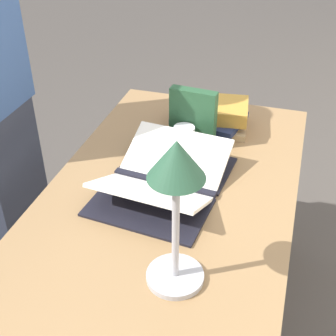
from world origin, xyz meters
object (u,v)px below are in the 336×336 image
book_standing_upright (193,118)px  reading_lamp (176,186)px  book_stack_tall (209,115)px  open_book (164,178)px  coffee_mug (184,139)px

book_standing_upright → reading_lamp: reading_lamp is taller
book_stack_tall → reading_lamp: size_ratio=0.76×
open_book → book_standing_upright: bearing=-178.8°
open_book → reading_lamp: size_ratio=1.24×
open_book → book_stack_tall: book_stack_tall is taller
coffee_mug → reading_lamp: bearing=12.9°
book_stack_tall → reading_lamp: reading_lamp is taller
reading_lamp → book_stack_tall: bearing=-173.6°
book_standing_upright → book_stack_tall: bearing=172.5°
open_book → coffee_mug: (-0.22, 0.01, 0.02)m
book_standing_upright → reading_lamp: (0.65, 0.12, 0.19)m
open_book → book_standing_upright: size_ratio=2.35×
book_stack_tall → coffee_mug: book_stack_tall is taller
book_stack_tall → reading_lamp: (0.79, 0.09, 0.24)m
open_book → coffee_mug: 0.22m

